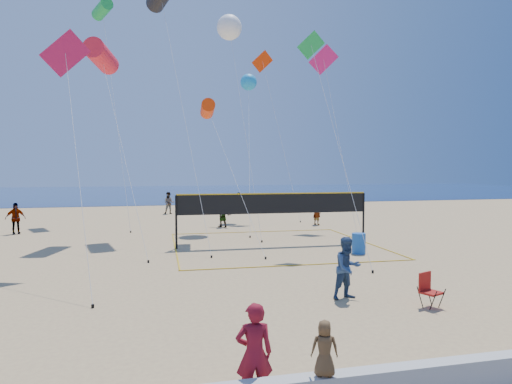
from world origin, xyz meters
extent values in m
plane|color=tan|center=(0.00, 0.00, 0.00)|extent=(120.00, 120.00, 0.00)
cube|color=navy|center=(0.00, 62.00, 0.01)|extent=(140.00, 50.00, 0.03)
imported|color=maroon|center=(-2.16, -2.50, 0.82)|extent=(0.62, 0.43, 1.63)
imported|color=brown|center=(-1.20, -3.03, 1.02)|extent=(0.47, 0.38, 0.85)
imported|color=navy|center=(1.77, 2.57, 0.89)|extent=(0.98, 0.83, 1.78)
imported|color=gray|center=(-11.04, 18.86, 0.89)|extent=(1.13, 0.79, 1.78)
imported|color=gray|center=(0.87, 19.03, 0.80)|extent=(1.40, 1.38, 1.61)
imported|color=gray|center=(7.11, 18.81, 0.88)|extent=(0.65, 0.76, 1.77)
imported|color=gray|center=(-2.03, 28.32, 0.89)|extent=(0.97, 0.82, 1.79)
imported|color=gray|center=(4.54, 32.10, 0.74)|extent=(0.66, 1.02, 1.48)
cube|color=maroon|center=(3.59, 1.26, 0.41)|extent=(0.63, 0.61, 0.05)
cube|color=maroon|center=(3.51, 1.44, 0.68)|extent=(0.48, 0.23, 0.50)
cylinder|color=black|center=(3.47, 1.01, 0.23)|extent=(0.12, 0.25, 0.65)
cylinder|color=black|center=(3.33, 1.35, 0.23)|extent=(0.12, 0.25, 0.65)
cylinder|color=black|center=(3.84, 1.16, 0.23)|extent=(0.12, 0.25, 0.65)
cylinder|color=black|center=(3.70, 1.50, 0.23)|extent=(0.12, 0.25, 0.65)
cylinder|color=#1B57B1|center=(5.21, 8.84, 0.45)|extent=(0.61, 0.61, 0.89)
cylinder|color=black|center=(-2.47, 11.89, 1.24)|extent=(0.10, 0.10, 2.48)
cylinder|color=black|center=(6.84, 11.64, 1.24)|extent=(0.10, 0.10, 2.48)
cube|color=black|center=(2.19, 11.77, 2.02)|extent=(9.31, 0.27, 0.93)
cube|color=gold|center=(2.19, 11.77, 2.51)|extent=(9.31, 0.28, 0.06)
cube|color=gold|center=(2.06, 7.11, 0.01)|extent=(9.51, 0.31, 0.02)
cube|color=gold|center=(2.31, 16.42, 0.01)|extent=(9.51, 0.31, 0.02)
cylinder|color=#FB1F31|center=(-5.99, 16.00, 9.56)|extent=(1.67, 2.78, 1.42)
cylinder|color=silver|center=(-4.87, 12.49, 4.80)|extent=(2.26, 7.02, 9.52)
cylinder|color=black|center=(-3.75, 8.99, 0.05)|extent=(0.08, 0.08, 0.10)
cylinder|color=silver|center=(-2.02, 13.72, 6.89)|extent=(1.69, 8.67, 13.69)
cylinder|color=black|center=(-1.18, 9.39, 0.05)|extent=(0.08, 0.08, 0.10)
cylinder|color=#FF3906|center=(-0.62, 14.73, 6.85)|extent=(0.83, 1.74, 0.92)
cylinder|color=silver|center=(0.16, 11.66, 3.45)|extent=(1.57, 6.15, 6.81)
cylinder|color=black|center=(0.94, 8.59, 0.05)|extent=(0.08, 0.08, 0.10)
cube|color=#CE174A|center=(-6.73, 9.51, 8.11)|extent=(1.82, 0.36, 1.83)
cylinder|color=silver|center=(-5.97, 6.43, 4.08)|extent=(1.53, 6.17, 8.07)
cylinder|color=black|center=(-5.22, 3.35, 0.05)|extent=(0.08, 0.08, 0.10)
cube|color=green|center=(3.67, 10.80, 9.40)|extent=(1.32, 0.23, 1.31)
cylinder|color=silver|center=(3.84, 8.05, 4.73)|extent=(0.36, 5.51, 9.36)
cylinder|color=black|center=(4.02, 5.30, 0.05)|extent=(0.08, 0.08, 0.10)
cube|color=#F11E6F|center=(7.30, 18.30, 10.66)|extent=(1.87, 0.52, 1.90)
cylinder|color=silver|center=(7.11, 15.36, 5.35)|extent=(0.38, 5.89, 10.61)
cylinder|color=black|center=(6.93, 12.42, 0.05)|extent=(0.08, 0.08, 0.10)
sphere|color=white|center=(1.49, 19.89, 12.73)|extent=(2.11, 2.11, 1.60)
cylinder|color=silver|center=(1.66, 16.32, 6.39)|extent=(0.36, 7.16, 12.69)
cylinder|color=black|center=(1.83, 12.75, 0.05)|extent=(0.08, 0.08, 0.10)
sphere|color=#1999E5|center=(3.64, 23.89, 10.08)|extent=(1.59, 1.59, 1.21)
cylinder|color=silver|center=(2.62, 19.15, 5.07)|extent=(2.06, 9.49, 10.04)
cylinder|color=black|center=(1.60, 14.41, 0.05)|extent=(0.08, 0.08, 0.10)
cylinder|color=green|center=(-6.73, 25.81, 15.17)|extent=(1.70, 2.32, 1.17)
cylinder|color=silver|center=(-5.72, 21.83, 7.61)|extent=(2.04, 7.97, 15.13)
cylinder|color=black|center=(-4.71, 17.86, 0.05)|extent=(0.08, 0.08, 0.10)
cube|color=#FF3906|center=(4.60, 23.54, 11.57)|extent=(1.67, 0.22, 1.65)
cylinder|color=silver|center=(5.56, 21.95, 5.81)|extent=(1.93, 3.20, 11.52)
cylinder|color=black|center=(6.51, 20.36, 0.05)|extent=(0.08, 0.08, 0.10)
camera|label=1|loc=(-3.77, -9.33, 3.73)|focal=32.00mm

